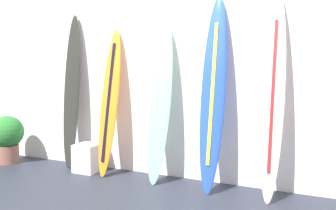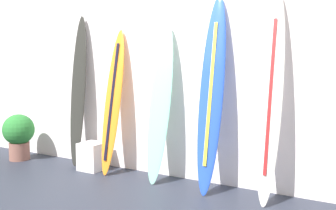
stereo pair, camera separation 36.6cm
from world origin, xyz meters
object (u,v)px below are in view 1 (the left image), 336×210
object	(u,v)px
surfboard_seafoam	(160,103)
surfboard_cobalt	(213,94)
potted_plant	(7,136)
surfboard_sunset	(110,103)
surfboard_charcoal	(72,93)
surfboard_ivory	(273,95)
display_block_left	(88,158)

from	to	relation	value
surfboard_seafoam	surfboard_cobalt	xyz separation A→B (m)	(0.69, -0.03, 0.14)
surfboard_seafoam	potted_plant	size ratio (longest dim) A/B	2.76
surfboard_sunset	surfboard_seafoam	xyz separation A→B (m)	(0.75, -0.01, 0.03)
surfboard_sunset	surfboard_cobalt	bearing A→B (deg)	-1.24
surfboard_charcoal	surfboard_ivory	xyz separation A→B (m)	(2.78, -0.09, 0.05)
surfboard_seafoam	surfboard_ivory	bearing A→B (deg)	-1.06
surfboard_seafoam	surfboard_ivory	world-z (taller)	surfboard_ivory
surfboard_cobalt	surfboard_charcoal	bearing A→B (deg)	177.45
surfboard_cobalt	display_block_left	bearing A→B (deg)	-179.60
surfboard_sunset	surfboard_seafoam	bearing A→B (deg)	-0.42
surfboard_charcoal	potted_plant	distance (m)	1.24
surfboard_charcoal	surfboard_cobalt	bearing A→B (deg)	-2.55
surfboard_ivory	display_block_left	xyz separation A→B (m)	(-2.44, -0.01, -0.93)
display_block_left	potted_plant	bearing A→B (deg)	-174.10
surfboard_charcoal	display_block_left	xyz separation A→B (m)	(0.34, -0.11, -0.88)
surfboard_charcoal	surfboard_seafoam	world-z (taller)	surfboard_charcoal
surfboard_ivory	potted_plant	world-z (taller)	surfboard_ivory
surfboard_charcoal	potted_plant	world-z (taller)	surfboard_charcoal
surfboard_charcoal	surfboard_ivory	world-z (taller)	surfboard_ivory
surfboard_charcoal	surfboard_sunset	distance (m)	0.69
surfboard_seafoam	surfboard_sunset	bearing A→B (deg)	179.58
surfboard_charcoal	surfboard_cobalt	size ratio (longest dim) A/B	0.96
surfboard_charcoal	surfboard_ivory	distance (m)	2.78
surfboard_seafoam	potted_plant	distance (m)	2.52
surfboard_seafoam	surfboard_ivory	xyz separation A→B (m)	(1.35, -0.03, 0.14)
surfboard_charcoal	potted_plant	bearing A→B (deg)	-166.40
surfboard_ivory	display_block_left	distance (m)	2.61
surfboard_sunset	display_block_left	size ratio (longest dim) A/B	5.08
surfboard_sunset	surfboard_seafoam	size ratio (longest dim) A/B	0.99
surfboard_seafoam	surfboard_cobalt	distance (m)	0.71
surfboard_sunset	surfboard_ivory	xyz separation A→B (m)	(2.10, -0.03, 0.17)
surfboard_sunset	surfboard_ivory	bearing A→B (deg)	-0.83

